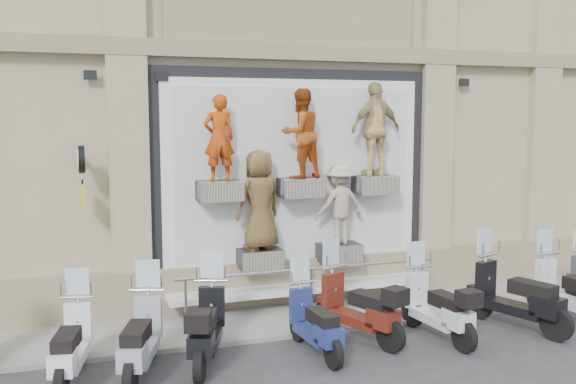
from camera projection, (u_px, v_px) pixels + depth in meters
name	position (u px, v px, depth m)	size (l,w,h in m)	color
ground	(358.00, 355.00, 9.87)	(90.00, 90.00, 0.00)	#2F2F32
sidewalk	(309.00, 313.00, 11.84)	(16.00, 2.20, 0.08)	gray
building	(239.00, 20.00, 15.73)	(14.00, 8.60, 12.00)	tan
shop_vitrine	(302.00, 182.00, 12.19)	(5.60, 0.86, 4.30)	black
guard_rail	(311.00, 292.00, 11.69)	(5.06, 0.10, 0.93)	#9EA0A5
clock_sign_bracket	(82.00, 168.00, 10.59)	(0.10, 0.80, 1.02)	black
scooter_b	(70.00, 330.00, 8.81)	(0.53, 1.81, 1.47)	white
scooter_c	(140.00, 324.00, 8.97)	(0.55, 1.90, 1.54)	#91949D
scooter_d	(206.00, 312.00, 9.46)	(0.56, 1.92, 1.56)	black
scooter_e	(315.00, 310.00, 9.83)	(0.51, 1.74, 1.41)	navy
scooter_f	(358.00, 293.00, 10.44)	(0.56, 1.94, 1.57)	#52180E
scooter_g	(437.00, 294.00, 10.52)	(0.55, 1.87, 1.52)	silver
scooter_h	(517.00, 282.00, 10.98)	(0.60, 2.06, 1.67)	black
scooter_i	(571.00, 279.00, 11.38)	(0.56, 1.94, 1.57)	silver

